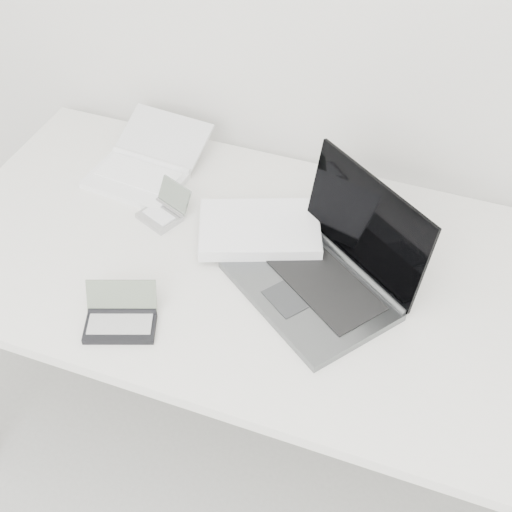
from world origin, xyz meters
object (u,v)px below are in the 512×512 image
(laptop_large, at_px, (300,254))
(palmtop_charcoal, at_px, (121,319))
(desk, at_px, (274,280))
(netbook_open_white, at_px, (144,167))

(laptop_large, height_order, palmtop_charcoal, laptop_large)
(laptop_large, bearing_deg, desk, -124.34)
(netbook_open_white, distance_m, palmtop_charcoal, 0.51)
(palmtop_charcoal, bearing_deg, netbook_open_white, 90.98)
(laptop_large, distance_m, netbook_open_white, 0.52)
(netbook_open_white, bearing_deg, palmtop_charcoal, -63.34)
(laptop_large, xyz_separation_m, palmtop_charcoal, (-0.30, -0.29, -0.02))
(desk, distance_m, laptop_large, 0.10)
(desk, distance_m, palmtop_charcoal, 0.37)
(desk, bearing_deg, laptop_large, 20.13)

